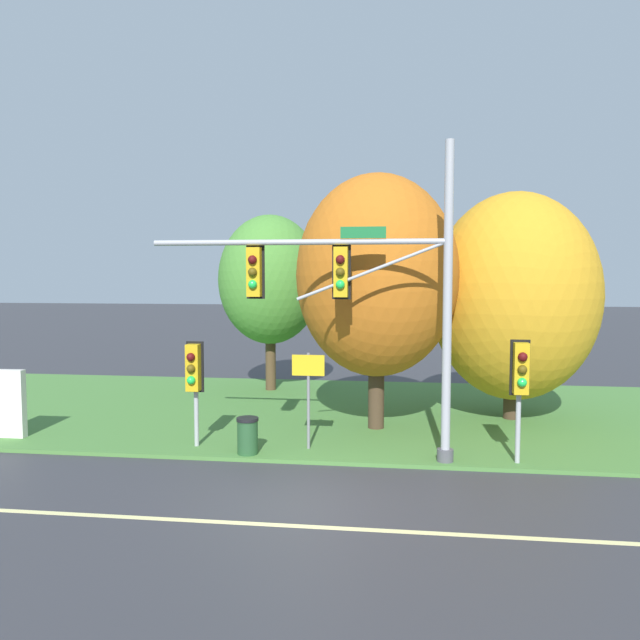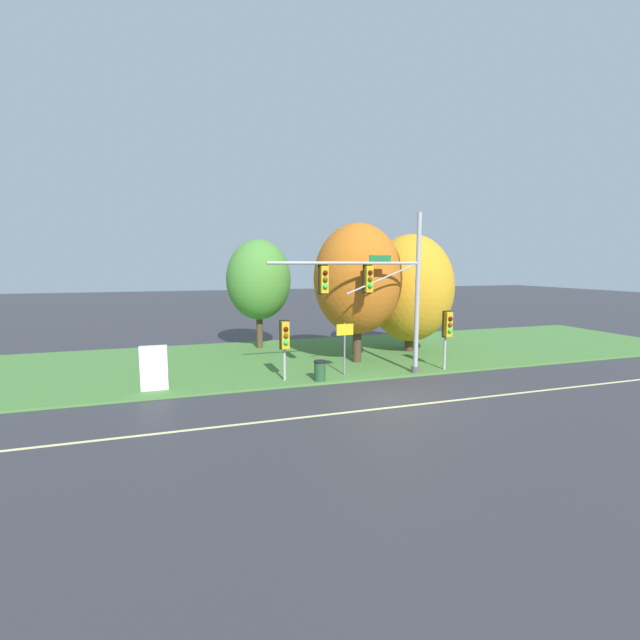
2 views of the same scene
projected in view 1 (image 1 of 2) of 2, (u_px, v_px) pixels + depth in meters
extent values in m
plane|color=#333338|center=(303.00, 502.00, 12.73)|extent=(160.00, 160.00, 0.00)
cube|color=beige|center=(293.00, 526.00, 11.54)|extent=(36.00, 0.16, 0.01)
cube|color=#477A38|center=(342.00, 412.00, 20.88)|extent=(48.00, 11.50, 0.10)
cylinder|color=#9EA0A5|center=(447.00, 303.00, 14.91)|extent=(0.22, 0.22, 7.71)
cylinder|color=#4C4C51|center=(445.00, 455.00, 15.18)|extent=(0.40, 0.40, 0.30)
cylinder|color=#9EA0A5|center=(297.00, 242.00, 15.27)|extent=(7.30, 0.14, 0.14)
cylinder|color=#9EA0A5|center=(371.00, 271.00, 15.09)|extent=(3.68, 0.08, 1.47)
cube|color=gold|center=(341.00, 272.00, 15.18)|extent=(0.34, 0.28, 1.22)
cube|color=black|center=(342.00, 272.00, 15.34)|extent=(0.46, 0.04, 1.34)
sphere|color=#4C0C0C|center=(340.00, 259.00, 14.98)|extent=(0.22, 0.22, 0.22)
sphere|color=#51420C|center=(340.00, 272.00, 15.01)|extent=(0.22, 0.22, 0.22)
sphere|color=green|center=(340.00, 284.00, 15.03)|extent=(0.22, 0.22, 0.22)
cube|color=gold|center=(254.00, 272.00, 15.46)|extent=(0.34, 0.28, 1.22)
cube|color=black|center=(256.00, 272.00, 15.62)|extent=(0.46, 0.04, 1.34)
sphere|color=#4C0C0C|center=(252.00, 260.00, 15.26)|extent=(0.22, 0.22, 0.22)
sphere|color=#51420C|center=(252.00, 272.00, 15.29)|extent=(0.22, 0.22, 0.22)
sphere|color=green|center=(253.00, 284.00, 15.31)|extent=(0.22, 0.22, 0.22)
cube|color=#196B33|center=(363.00, 232.00, 14.99)|extent=(1.10, 0.04, 0.28)
cylinder|color=#9EA0A5|center=(519.00, 404.00, 14.97)|extent=(0.12, 0.12, 2.89)
cube|color=gold|center=(521.00, 369.00, 14.71)|extent=(0.34, 0.28, 1.22)
cube|color=black|center=(520.00, 368.00, 14.87)|extent=(0.46, 0.04, 1.34)
sphere|color=#4C0C0C|center=(523.00, 357.00, 14.51)|extent=(0.22, 0.22, 0.22)
sphere|color=#51420C|center=(522.00, 370.00, 14.53)|extent=(0.22, 0.22, 0.22)
sphere|color=green|center=(522.00, 382.00, 14.55)|extent=(0.22, 0.22, 0.22)
cylinder|color=#9EA0A5|center=(196.00, 396.00, 16.46)|extent=(0.12, 0.12, 2.69)
cube|color=gold|center=(193.00, 368.00, 16.20)|extent=(0.34, 0.28, 1.22)
cube|color=black|center=(195.00, 367.00, 16.36)|extent=(0.46, 0.04, 1.34)
sphere|color=#4C0C0C|center=(191.00, 357.00, 16.00)|extent=(0.22, 0.22, 0.22)
sphere|color=#51420C|center=(191.00, 369.00, 16.03)|extent=(0.22, 0.22, 0.22)
sphere|color=green|center=(191.00, 380.00, 16.05)|extent=(0.22, 0.22, 0.22)
cylinder|color=slate|center=(308.00, 401.00, 16.21)|extent=(0.08, 0.08, 2.52)
cube|color=gold|center=(308.00, 365.00, 16.11)|extent=(0.85, 0.03, 0.54)
cylinder|color=#4C3823|center=(271.00, 349.00, 24.46)|extent=(0.40, 0.40, 3.23)
ellipsoid|color=#478433|center=(270.00, 280.00, 24.26)|extent=(4.02, 4.02, 5.02)
cylinder|color=#423021|center=(376.00, 374.00, 18.37)|extent=(0.47, 0.47, 3.21)
ellipsoid|color=#B76019|center=(377.00, 276.00, 18.16)|extent=(4.72, 4.72, 5.90)
cylinder|color=#423021|center=(512.00, 380.00, 19.61)|extent=(0.52, 0.52, 2.44)
ellipsoid|color=#C68C1E|center=(514.00, 296.00, 19.41)|extent=(5.17, 5.17, 6.46)
cube|color=silver|center=(6.00, 403.00, 17.38)|extent=(1.10, 0.24, 1.90)
cube|color=#4C4C51|center=(20.00, 436.00, 17.40)|extent=(0.10, 0.20, 0.10)
cylinder|color=#234C28|center=(248.00, 437.00, 15.79)|extent=(0.52, 0.52, 0.85)
cylinder|color=black|center=(247.00, 419.00, 15.76)|extent=(0.56, 0.56, 0.08)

